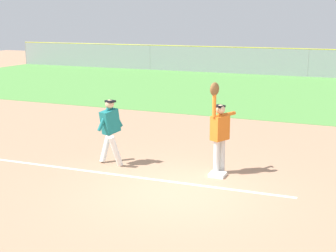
{
  "coord_description": "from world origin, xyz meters",
  "views": [
    {
      "loc": [
        3.74,
        -9.41,
        3.77
      ],
      "look_at": [
        -0.92,
        1.68,
        1.05
      ],
      "focal_mm": 51.58,
      "sensor_mm": 36.0,
      "label": 1
    }
  ],
  "objects_px": {
    "fielder": "(219,129)",
    "parked_car_red": "(225,59)",
    "baseball": "(215,85)",
    "parked_car_blue": "(297,62)",
    "first_base": "(218,175)",
    "runner": "(110,127)"
  },
  "relations": [
    {
      "from": "fielder",
      "to": "parked_car_red",
      "type": "height_order",
      "value": "fielder"
    },
    {
      "from": "baseball",
      "to": "parked_car_red",
      "type": "relative_size",
      "value": 0.02
    },
    {
      "from": "baseball",
      "to": "parked_car_blue",
      "type": "height_order",
      "value": "baseball"
    },
    {
      "from": "first_base",
      "to": "runner",
      "type": "height_order",
      "value": "runner"
    },
    {
      "from": "fielder",
      "to": "runner",
      "type": "xyz_separation_m",
      "value": [
        -2.81,
        -0.37,
        -0.12
      ]
    },
    {
      "from": "parked_car_red",
      "to": "parked_car_blue",
      "type": "height_order",
      "value": "same"
    },
    {
      "from": "baseball",
      "to": "parked_car_red",
      "type": "xyz_separation_m",
      "value": [
        -6.87,
        24.5,
        -1.5
      ]
    },
    {
      "from": "parked_car_red",
      "to": "parked_car_blue",
      "type": "xyz_separation_m",
      "value": [
        5.5,
        -0.69,
        0.0
      ]
    },
    {
      "from": "first_base",
      "to": "baseball",
      "type": "height_order",
      "value": "baseball"
    },
    {
      "from": "fielder",
      "to": "parked_car_red",
      "type": "relative_size",
      "value": 0.51
    },
    {
      "from": "parked_car_red",
      "to": "parked_car_blue",
      "type": "bearing_deg",
      "value": -5.52
    },
    {
      "from": "baseball",
      "to": "first_base",
      "type": "bearing_deg",
      "value": -58.41
    },
    {
      "from": "first_base",
      "to": "fielder",
      "type": "height_order",
      "value": "fielder"
    },
    {
      "from": "first_base",
      "to": "fielder",
      "type": "xyz_separation_m",
      "value": [
        -0.05,
        0.23,
        1.08
      ]
    },
    {
      "from": "parked_car_red",
      "to": "runner",
      "type": "bearing_deg",
      "value": -78.8
    },
    {
      "from": "first_base",
      "to": "runner",
      "type": "relative_size",
      "value": 0.22
    },
    {
      "from": "first_base",
      "to": "parked_car_blue",
      "type": "height_order",
      "value": "parked_car_blue"
    },
    {
      "from": "fielder",
      "to": "baseball",
      "type": "distance_m",
      "value": 1.07
    },
    {
      "from": "first_base",
      "to": "baseball",
      "type": "distance_m",
      "value": 2.17
    },
    {
      "from": "parked_car_blue",
      "to": "fielder",
      "type": "bearing_deg",
      "value": -90.0
    },
    {
      "from": "first_base",
      "to": "parked_car_red",
      "type": "relative_size",
      "value": 0.09
    },
    {
      "from": "first_base",
      "to": "parked_car_blue",
      "type": "distance_m",
      "value": 24.22
    }
  ]
}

